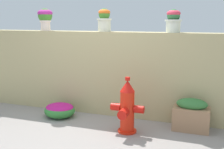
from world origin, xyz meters
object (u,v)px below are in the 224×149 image
(fire_hydrant, at_px, (127,108))
(planter_box, at_px, (191,115))
(potted_plant_2, at_px, (104,19))
(potted_plant_1, at_px, (45,17))
(flower_bush_left, at_px, (60,110))
(potted_plant_3, at_px, (173,20))

(fire_hydrant, distance_m, planter_box, 1.02)
(potted_plant_2, bearing_deg, planter_box, -14.41)
(potted_plant_1, bearing_deg, fire_hydrant, -23.23)
(fire_hydrant, height_order, planter_box, fire_hydrant)
(potted_plant_1, relative_size, flower_bush_left, 0.75)
(potted_plant_1, distance_m, potted_plant_2, 1.22)
(potted_plant_1, height_order, planter_box, potted_plant_1)
(potted_plant_2, xyz_separation_m, potted_plant_3, (1.23, -0.02, -0.01))
(potted_plant_1, relative_size, potted_plant_2, 1.04)
(potted_plant_2, relative_size, potted_plant_3, 1.07)
(potted_plant_1, xyz_separation_m, fire_hydrant, (1.91, -0.82, -1.38))
(potted_plant_2, distance_m, fire_hydrant, 1.72)
(potted_plant_2, bearing_deg, potted_plant_3, -0.90)
(potted_plant_1, height_order, potted_plant_3, potted_plant_1)
(fire_hydrant, bearing_deg, potted_plant_3, 56.66)
(fire_hydrant, relative_size, planter_box, 1.55)
(potted_plant_2, height_order, flower_bush_left, potted_plant_2)
(fire_hydrant, bearing_deg, potted_plant_1, 156.77)
(potted_plant_3, bearing_deg, potted_plant_2, 179.10)
(potted_plant_3, relative_size, flower_bush_left, 0.68)
(potted_plant_3, relative_size, planter_box, 0.68)
(planter_box, bearing_deg, fire_hydrant, -155.91)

